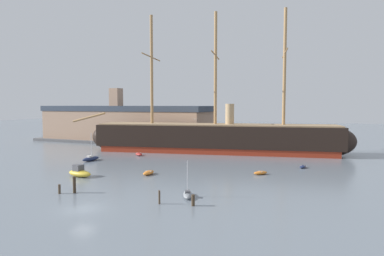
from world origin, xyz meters
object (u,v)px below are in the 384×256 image
at_px(dinghy_alongside_bow, 139,154).
at_px(motorboat_distant_centre, 238,144).
at_px(mooring_piling_left_pair, 193,200).
at_px(dinghy_mid_right, 260,173).
at_px(motorboat_far_left, 136,142).
at_px(seagull_in_flight, 195,119).
at_px(dinghy_alongside_stern, 303,167).
at_px(motorboat_foreground_left, 80,172).
at_px(dockside_warehouse_left, 126,124).
at_px(sailboat_foreground_right, 187,194).
at_px(tall_ship, 215,137).
at_px(dinghy_near_centre, 148,173).
at_px(mooring_piling_nearest, 59,189).
at_px(sailboat_mid_left, 91,158).
at_px(mooring_piling_right_pair, 159,197).
at_px(mooring_piling_midwater, 74,185).

xyz_separation_m(dinghy_alongside_bow, motorboat_distant_centre, (16.79, 26.82, 0.09)).
bearing_deg(motorboat_distant_centre, mooring_piling_left_pair, -81.30).
relative_size(dinghy_mid_right, motorboat_far_left, 0.69).
bearing_deg(seagull_in_flight, dinghy_alongside_stern, 6.78).
distance_m(motorboat_foreground_left, dockside_warehouse_left, 51.83).
height_order(dinghy_mid_right, dinghy_alongside_bow, dinghy_alongside_bow).
bearing_deg(sailboat_foreground_right, dinghy_alongside_stern, 64.10).
height_order(dinghy_alongside_bow, motorboat_far_left, motorboat_far_left).
bearing_deg(motorboat_far_left, sailboat_foreground_right, -52.46).
xyz_separation_m(tall_ship, motorboat_distant_centre, (1.92, 15.55, -3.27)).
distance_m(dinghy_near_centre, mooring_piling_nearest, 15.63).
relative_size(sailboat_mid_left, mooring_piling_left_pair, 4.47).
bearing_deg(mooring_piling_right_pair, dinghy_alongside_stern, 63.92).
relative_size(sailboat_foreground_right, dockside_warehouse_left, 0.08).
relative_size(sailboat_mid_left, dinghy_alongside_bow, 1.98).
height_order(motorboat_foreground_left, mooring_piling_nearest, motorboat_foreground_left).
distance_m(dinghy_near_centre, mooring_piling_left_pair, 18.61).
bearing_deg(motorboat_far_left, motorboat_distant_centre, 13.04).
relative_size(motorboat_far_left, motorboat_distant_centre, 1.27).
bearing_deg(dinghy_alongside_bow, dinghy_mid_right, -19.40).
bearing_deg(tall_ship, mooring_piling_left_pair, -75.67).
relative_size(dinghy_mid_right, mooring_piling_nearest, 2.07).
bearing_deg(motorboat_distant_centre, tall_ship, -97.04).
height_order(dinghy_alongside_bow, seagull_in_flight, seagull_in_flight).
bearing_deg(mooring_piling_right_pair, mooring_piling_nearest, -176.62).
height_order(dinghy_alongside_bow, mooring_piling_nearest, mooring_piling_nearest).
xyz_separation_m(dinghy_alongside_bow, dockside_warehouse_left, (-18.74, 23.92, 5.29)).
height_order(motorboat_foreground_left, mooring_piling_left_pair, motorboat_foreground_left).
xyz_separation_m(dinghy_mid_right, dockside_warehouse_left, (-48.55, 34.42, 5.33)).
bearing_deg(mooring_piling_nearest, tall_ship, 80.09).
xyz_separation_m(dinghy_alongside_stern, mooring_piling_nearest, (-28.84, -30.44, 0.37)).
bearing_deg(mooring_piling_midwater, dinghy_near_centre, 75.36).
height_order(dinghy_alongside_stern, motorboat_far_left, motorboat_far_left).
bearing_deg(mooring_piling_nearest, seagull_in_flight, 73.38).
bearing_deg(dinghy_alongside_bow, motorboat_distant_centre, 57.96).
height_order(sailboat_foreground_right, motorboat_distant_centre, sailboat_foreground_right).
height_order(motorboat_far_left, mooring_piling_right_pair, mooring_piling_right_pair).
relative_size(mooring_piling_right_pair, seagull_in_flight, 1.30).
distance_m(dinghy_near_centre, sailboat_mid_left, 19.58).
distance_m(motorboat_foreground_left, sailboat_foreground_right, 21.48).
bearing_deg(tall_ship, dinghy_alongside_stern, -31.82).
xyz_separation_m(mooring_piling_nearest, mooring_piling_midwater, (1.55, 1.08, 0.47)).
bearing_deg(seagull_in_flight, sailboat_foreground_right, -71.04).
distance_m(dinghy_alongside_stern, mooring_piling_midwater, 40.10).
xyz_separation_m(motorboat_far_left, mooring_piling_midwater, (21.73, -51.19, 0.58)).
bearing_deg(seagull_in_flight, mooring_piling_nearest, -106.62).
relative_size(dockside_warehouse_left, seagull_in_flight, 47.34).
relative_size(sailboat_mid_left, motorboat_distant_centre, 2.00).
bearing_deg(dockside_warehouse_left, dinghy_mid_right, -35.33).
distance_m(dinghy_alongside_bow, dockside_warehouse_left, 30.85).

